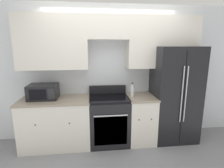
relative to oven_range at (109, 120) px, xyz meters
name	(u,v)px	position (x,y,z in m)	size (l,w,h in m)	color
ground_plane	(114,150)	(0.06, -0.31, -0.46)	(12.00, 12.00, 0.00)	gray
wall_back	(111,60)	(0.06, 0.27, 1.10)	(8.00, 0.39, 2.60)	silver
lower_cabinets_left	(57,122)	(-0.97, 0.00, 0.00)	(1.25, 0.64, 0.90)	silver
lower_cabinets_right	(140,118)	(0.61, 0.00, 0.00)	(0.52, 0.64, 0.90)	silver
oven_range	(109,120)	(0.00, 0.00, 0.00)	(0.73, 0.65, 1.06)	black
refrigerator	(173,94)	(1.28, 0.06, 0.45)	(0.84, 0.78, 1.82)	black
microwave	(43,92)	(-1.17, 0.05, 0.58)	(0.50, 0.38, 0.26)	black
bottle	(132,91)	(0.43, -0.02, 0.55)	(0.07, 0.07, 0.27)	silver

